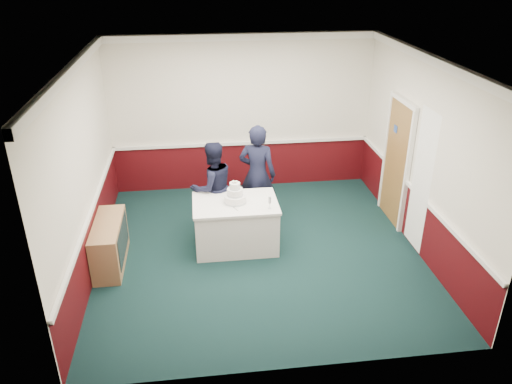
{
  "coord_description": "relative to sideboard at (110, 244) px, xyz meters",
  "views": [
    {
      "loc": [
        -0.9,
        -6.68,
        4.33
      ],
      "look_at": [
        -0.06,
        -0.1,
        1.1
      ],
      "focal_mm": 35.0,
      "sensor_mm": 36.0,
      "label": 1
    }
  ],
  "objects": [
    {
      "name": "ground",
      "position": [
        2.28,
        0.06,
        -0.35
      ],
      "size": [
        5.0,
        5.0,
        0.0
      ],
      "primitive_type": "plane",
      "color": "#11282A",
      "rests_on": "ground"
    },
    {
      "name": "person_man",
      "position": [
        1.6,
        0.85,
        0.44
      ],
      "size": [
        0.94,
        0.84,
        1.58
      ],
      "primitive_type": "imported",
      "rotation": [
        0.0,
        0.0,
        3.53
      ],
      "color": "black",
      "rests_on": "ground"
    },
    {
      "name": "champagne_flute",
      "position": [
        2.43,
        -0.0,
        0.58
      ],
      "size": [
        0.05,
        0.05,
        0.21
      ],
      "color": "silver",
      "rests_on": "cake_table"
    },
    {
      "name": "wedding_cake",
      "position": [
        1.93,
        0.28,
        0.55
      ],
      "size": [
        0.35,
        0.35,
        0.36
      ],
      "color": "white",
      "rests_on": "cake_table"
    },
    {
      "name": "cake_table",
      "position": [
        1.93,
        0.28,
        0.05
      ],
      "size": [
        1.32,
        0.92,
        0.79
      ],
      "color": "white",
      "rests_on": "ground"
    },
    {
      "name": "sideboard",
      "position": [
        0.0,
        0.0,
        0.0
      ],
      "size": [
        0.41,
        1.2,
        0.7
      ],
      "color": "#AB7D53",
      "rests_on": "ground"
    },
    {
      "name": "cake_knife",
      "position": [
        1.9,
        0.08,
        0.44
      ],
      "size": [
        0.1,
        0.21,
        0.0
      ],
      "primitive_type": "cube",
      "rotation": [
        0.0,
        0.0,
        0.42
      ],
      "color": "silver",
      "rests_on": "cake_table"
    },
    {
      "name": "person_woman",
      "position": [
        2.38,
        1.09,
        0.53
      ],
      "size": [
        0.75,
        0.62,
        1.76
      ],
      "primitive_type": "imported",
      "rotation": [
        0.0,
        0.0,
        2.77
      ],
      "color": "black",
      "rests_on": "ground"
    },
    {
      "name": "room_shell",
      "position": [
        2.36,
        0.67,
        1.62
      ],
      "size": [
        5.0,
        5.0,
        3.0
      ],
      "color": "silver",
      "rests_on": "ground"
    }
  ]
}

